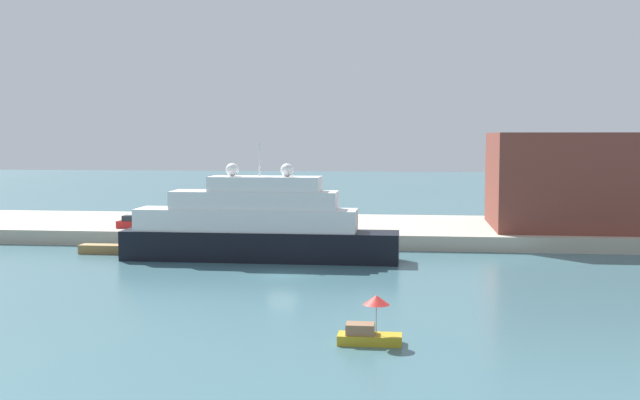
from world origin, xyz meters
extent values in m
plane|color=#3D6670|center=(0.00, 0.00, 0.00)|extent=(400.00, 400.00, 0.00)
cube|color=#B7AD99|center=(0.00, 27.01, 0.80)|extent=(110.00, 22.01, 1.61)
cube|color=black|center=(-3.56, 8.30, 1.43)|extent=(26.81, 4.51, 2.87)
cube|color=white|center=(-4.90, 8.30, 3.93)|extent=(21.45, 4.15, 2.12)
cube|color=white|center=(-4.10, 8.30, 5.86)|extent=(16.09, 3.79, 1.73)
cube|color=white|center=(-3.02, 8.30, 7.43)|extent=(10.73, 3.43, 1.42)
cylinder|color=silver|center=(-3.56, 8.30, 9.74)|extent=(0.16, 0.16, 3.19)
sphere|color=white|center=(-0.88, 8.30, 8.78)|extent=(1.26, 1.26, 1.26)
sphere|color=white|center=(-6.24, 8.30, 8.78)|extent=(1.26, 1.26, 1.26)
cube|color=#B7991E|center=(8.67, -21.15, 0.29)|extent=(3.71, 1.45, 0.57)
cube|color=#8C6647|center=(8.11, -21.15, 0.88)|extent=(1.63, 1.16, 0.62)
cylinder|color=#B2B2B2|center=(9.04, -21.15, 1.45)|extent=(0.06, 0.06, 1.75)
cone|color=red|center=(9.04, -21.15, 2.60)|extent=(1.55, 1.55, 0.54)
cube|color=olive|center=(-19.85, 10.78, 0.45)|extent=(5.89, 1.68, 0.90)
cube|color=brown|center=(28.11, 25.75, 7.00)|extent=(15.96, 15.59, 10.79)
cube|color=#B21E1E|center=(-19.95, 19.47, 2.02)|extent=(4.37, 1.65, 0.82)
cube|color=#262D33|center=(-20.17, 19.47, 2.73)|extent=(2.62, 1.48, 0.61)
cylinder|color=#334C8C|center=(-15.89, 22.37, 2.38)|extent=(0.36, 0.36, 1.55)
sphere|color=tan|center=(-15.89, 22.37, 3.27)|extent=(0.24, 0.24, 0.24)
cylinder|color=black|center=(2.30, 17.08, 1.97)|extent=(0.42, 0.42, 0.72)
camera|label=1|loc=(10.98, -65.50, 12.00)|focal=43.82mm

